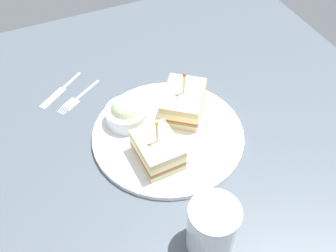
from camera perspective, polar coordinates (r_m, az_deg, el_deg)
The scene contains 8 objects.
ground_plane at distance 78.96cm, azimuth 0.00°, elevation -1.97°, with size 98.08×98.08×2.00cm, color #4C5660.
plate at distance 77.82cm, azimuth 0.00°, elevation -1.25°, with size 29.33×29.33×1.02cm, color white.
sandwich_half_front at distance 71.66cm, azimuth -1.49°, elevation -3.41°, with size 7.39×9.38×9.71cm.
sandwich_half_back at distance 79.75cm, azimuth 2.19°, elevation 3.43°, with size 12.26×12.84×9.89cm.
coleslaw_bowl at distance 78.40cm, azimuth -5.94°, elevation 1.89°, with size 8.18×8.18×5.89cm.
drink_glass at distance 62.46cm, azimuth 6.32°, elevation -14.29°, with size 7.79×7.79×9.37cm.
fork at distance 87.24cm, azimuth -13.05°, elevation 3.62°, with size 10.96×7.52×0.35cm.
knife at distance 90.06cm, azimuth -15.19°, elevation 4.76°, with size 10.88×8.50×0.35cm.
Camera 1 is at (-20.91, -46.72, 59.12)cm, focal length 42.88 mm.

